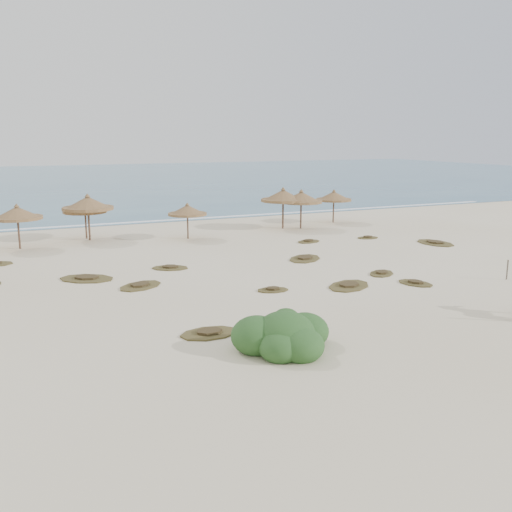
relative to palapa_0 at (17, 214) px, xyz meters
name	(u,v)px	position (x,y,z in m)	size (l,w,h in m)	color
ground	(311,301)	(11.14, -17.80, -2.24)	(160.00, 160.00, 0.00)	beige
ocean	(82,180)	(11.14, 57.20, -2.24)	(200.00, 100.00, 0.01)	#295B7B
foam_line	(159,221)	(11.14, 8.20, -2.24)	(70.00, 0.60, 0.01)	white
palapa_0	(17,214)	(0.00, 0.00, 0.00)	(3.33, 3.33, 2.89)	#4F3729
palapa_1	(85,208)	(4.38, 1.97, -0.07)	(3.40, 3.40, 2.79)	#4F3729
palapa_2	(88,204)	(4.50, 1.30, 0.26)	(4.11, 4.11, 3.23)	#4F3729
palapa_3	(187,211)	(10.84, -0.91, -0.27)	(3.41, 3.41, 2.54)	#4F3729
palapa_4	(283,196)	(18.90, 0.43, 0.25)	(4.43, 4.43, 3.21)	#4F3729
palapa_5	(301,198)	(20.16, -0.14, 0.12)	(3.61, 3.61, 3.05)	#4F3729
palapa_6	(334,197)	(24.13, 1.56, -0.11)	(3.68, 3.68, 2.75)	#4F3729
fence_post_far	(507,270)	(21.93, -18.44, -1.74)	(0.07, 0.07, 1.00)	brown
bush	(284,336)	(7.45, -22.48, -1.73)	(3.47, 3.05, 1.55)	#316029
scrub_1	(87,278)	(2.75, -9.84, -2.19)	(3.31, 3.04, 0.16)	brown
scrub_2	(273,290)	(10.34, -15.57, -2.19)	(1.63, 1.20, 0.16)	brown
scrub_3	(305,258)	(15.02, -10.14, -2.19)	(2.99, 2.93, 0.16)	brown
scrub_4	(381,273)	(16.90, -14.96, -2.19)	(2.09, 1.98, 0.16)	brown
scrub_5	(435,243)	(25.37, -9.33, -2.19)	(1.91, 2.91, 0.16)	brown
scrub_7	(309,241)	(17.91, -5.43, -2.19)	(1.97, 1.54, 0.16)	brown
scrub_9	(349,285)	(13.99, -16.38, -2.19)	(3.07, 2.74, 0.16)	brown
scrub_10	(368,237)	(22.41, -5.85, -2.19)	(1.61, 1.14, 0.16)	brown
scrub_11	(209,333)	(5.68, -19.97, -2.19)	(2.20, 1.45, 0.16)	brown
scrub_12	(415,283)	(17.20, -17.27, -2.19)	(1.67, 2.05, 0.16)	brown
scrub_13	(170,268)	(7.22, -9.24, -2.19)	(2.34, 2.01, 0.16)	brown
scrub_14	(140,286)	(4.89, -12.34, -2.19)	(2.76, 2.51, 0.16)	brown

